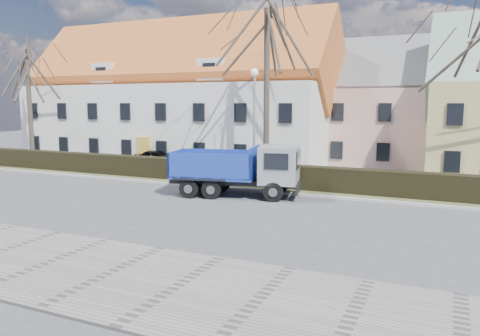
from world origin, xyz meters
The scene contains 13 objects.
ground centered at (0.00, 0.00, 0.00)m, with size 120.00×120.00×0.00m, color #464649.
sidewalk_near centered at (0.00, -8.50, 0.04)m, with size 80.00×5.00×0.08m, color gray.
curb_far centered at (0.00, 4.60, 0.06)m, with size 80.00×0.30×0.12m, color #A19E9A.
grass_strip centered at (0.00, 6.20, 0.05)m, with size 80.00×3.00×0.10m, color #4A512D.
hedge centered at (0.00, 6.00, 0.65)m, with size 60.00×0.90×1.30m, color black.
building_white centered at (-13.00, 16.00, 4.75)m, with size 26.80×10.80×9.50m, color silver, non-canonical shape.
building_pink centered at (4.00, 20.00, 4.00)m, with size 10.80×8.80×8.00m, color #CC9D90, non-canonical shape.
tree_0 centered at (-22.00, 8.50, 4.95)m, with size 7.20×7.20×9.90m, color #382E27, non-canonical shape.
tree_1 centered at (-2.00, 8.50, 6.33)m, with size 9.20×9.20×12.65m, color #382E27, non-canonical shape.
dump_truck centered at (-1.80, 3.09, 1.36)m, with size 6.81×2.53×2.72m, color navy, non-canonical shape.
streetlight centered at (-2.17, 7.00, 3.41)m, with size 0.53×0.53×6.82m, color #A5A5A5, non-canonical shape.
cart_frame centered at (-3.69, 3.82, 0.36)m, with size 0.78×0.44×0.71m, color silver, non-canonical shape.
parked_car_a centered at (-11.50, 10.73, 0.65)m, with size 1.54×3.83×1.31m, color black.
Camera 1 is at (8.50, -18.32, 4.76)m, focal length 35.00 mm.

